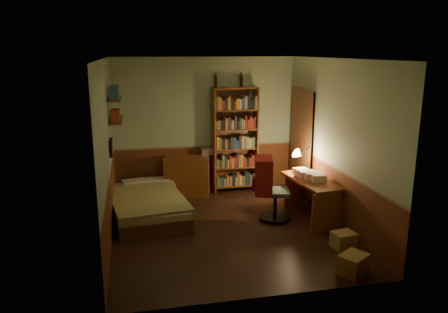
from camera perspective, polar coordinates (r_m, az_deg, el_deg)
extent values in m
cube|color=black|center=(6.94, 0.43, -9.42)|extent=(3.50, 4.00, 0.02)
cube|color=silver|center=(6.38, 0.47, 12.75)|extent=(3.50, 4.00, 0.02)
cube|color=#8FA987|center=(8.48, -2.46, 4.09)|extent=(3.50, 0.02, 2.60)
cube|color=#8FA987|center=(6.41, -15.12, 0.44)|extent=(0.02, 4.00, 2.60)
cube|color=#8FA987|center=(7.12, 14.44, 1.79)|extent=(0.02, 4.00, 2.60)
cube|color=#8FA987|center=(4.66, 5.75, -4.09)|extent=(3.50, 0.02, 2.60)
cube|color=black|center=(8.32, 10.15, 1.60)|extent=(0.06, 0.90, 2.00)
cube|color=#4A2A17|center=(8.31, 9.93, 1.59)|extent=(0.02, 0.98, 2.08)
cube|color=olive|center=(7.52, -9.96, -5.22)|extent=(1.29, 2.15, 0.61)
cube|color=brown|center=(8.39, -4.84, -2.54)|extent=(0.92, 0.60, 0.75)
cube|color=#B2B2B7|center=(8.46, -2.22, 0.68)|extent=(0.23, 0.18, 0.12)
cube|color=brown|center=(8.48, 1.41, 2.15)|extent=(0.90, 0.36, 2.03)
cylinder|color=black|center=(8.36, -1.09, 9.76)|extent=(0.07, 0.07, 0.21)
cylinder|color=black|center=(8.47, 2.29, 9.82)|extent=(0.07, 0.07, 0.22)
cube|color=brown|center=(7.37, 11.25, -5.45)|extent=(0.66, 1.29, 0.66)
cube|color=silver|center=(7.31, 11.15, -2.39)|extent=(0.22, 0.29, 0.11)
cone|color=black|center=(7.81, 10.92, 0.42)|extent=(0.19, 0.19, 0.58)
cube|color=#315842|center=(7.15, 6.75, -4.03)|extent=(0.65, 0.60, 1.10)
cube|color=maroon|center=(6.82, 4.86, 2.46)|extent=(0.28, 0.50, 0.59)
cube|color=brown|center=(7.42, -13.92, 4.66)|extent=(0.20, 0.90, 0.03)
cube|color=brown|center=(7.38, -14.07, 7.34)|extent=(0.20, 0.90, 0.03)
cube|color=black|center=(7.00, -14.52, 1.17)|extent=(0.04, 0.32, 0.26)
cube|color=olive|center=(5.82, 16.54, -13.34)|extent=(0.44, 0.41, 0.26)
cube|color=olive|center=(6.51, 15.36, -10.45)|extent=(0.34, 0.30, 0.22)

